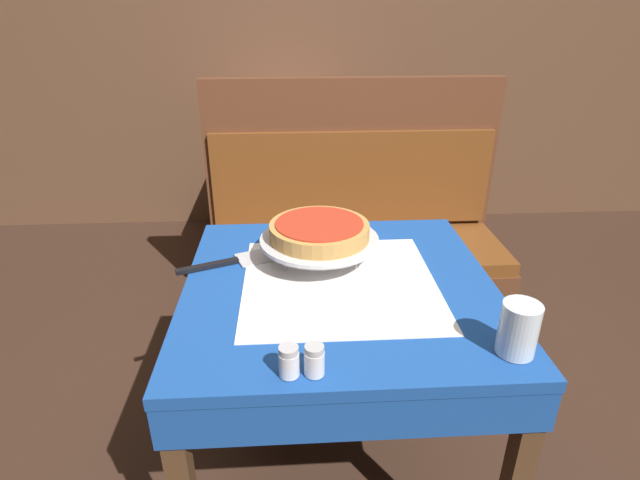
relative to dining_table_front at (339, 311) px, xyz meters
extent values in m
plane|color=#382319|center=(0.00, 0.00, -0.63)|extent=(14.00, 14.00, 0.00)
cube|color=#194799|center=(0.00, 0.00, 0.07)|extent=(0.82, 0.82, 0.03)
cube|color=white|center=(0.00, 0.00, 0.09)|extent=(0.51, 0.51, 0.00)
cube|color=#194799|center=(0.00, 0.00, 0.01)|extent=(0.82, 0.82, 0.10)
cube|color=#4C331E|center=(-0.37, 0.37, -0.29)|extent=(0.05, 0.05, 0.69)
cube|color=#4C331E|center=(0.37, 0.37, -0.29)|extent=(0.05, 0.05, 0.69)
cube|color=red|center=(-0.13, 1.74, 0.08)|extent=(0.71, 0.71, 0.03)
cube|color=white|center=(-0.13, 1.74, 0.10)|extent=(0.44, 0.44, 0.00)
cube|color=red|center=(-0.13, 1.74, 0.00)|extent=(0.71, 0.71, 0.14)
cube|color=#4C331E|center=(-0.46, 1.42, -0.28)|extent=(0.05, 0.05, 0.70)
cube|color=#4C331E|center=(0.19, 1.42, -0.28)|extent=(0.05, 0.05, 0.70)
cube|color=#4C331E|center=(-0.46, 2.06, -0.28)|extent=(0.05, 0.05, 0.70)
cube|color=#4C331E|center=(0.19, 2.06, -0.28)|extent=(0.05, 0.05, 0.70)
cube|color=brown|center=(0.15, 0.82, -0.44)|extent=(1.30, 0.50, 0.39)
cube|color=brown|center=(0.15, 0.82, -0.22)|extent=(1.28, 0.49, 0.06)
cube|color=brown|center=(0.15, 1.03, 0.15)|extent=(1.30, 0.06, 0.67)
cube|color=brown|center=(0.15, 0.99, 0.05)|extent=(1.25, 0.02, 0.43)
cube|color=brown|center=(0.00, 2.19, 0.57)|extent=(6.00, 0.04, 2.40)
cylinder|color=#ADADB2|center=(-0.05, 0.24, 0.12)|extent=(0.01, 0.01, 0.06)
cylinder|color=#ADADB2|center=(-0.14, 0.07, 0.12)|extent=(0.01, 0.01, 0.06)
cylinder|color=#ADADB2|center=(0.05, 0.07, 0.12)|extent=(0.01, 0.01, 0.06)
cylinder|color=#ADADB2|center=(-0.05, 0.13, 0.14)|extent=(0.23, 0.23, 0.01)
cylinder|color=silver|center=(-0.05, 0.13, 0.15)|extent=(0.32, 0.32, 0.01)
cylinder|color=silver|center=(-0.05, 0.13, 0.16)|extent=(0.34, 0.34, 0.01)
cylinder|color=#C68E47|center=(-0.05, 0.13, 0.18)|extent=(0.28, 0.28, 0.04)
cylinder|color=red|center=(-0.05, 0.13, 0.21)|extent=(0.25, 0.25, 0.01)
cube|color=#BCBCC1|center=(-0.23, 0.15, 0.09)|extent=(0.13, 0.12, 0.00)
cube|color=black|center=(-0.36, 0.10, 0.10)|extent=(0.17, 0.08, 0.01)
cylinder|color=silver|center=(0.34, -0.31, 0.15)|extent=(0.08, 0.08, 0.12)
cylinder|color=silver|center=(-0.13, -0.36, 0.12)|extent=(0.04, 0.04, 0.05)
cylinder|color=#B7B7BC|center=(-0.13, -0.36, 0.15)|extent=(0.04, 0.04, 0.01)
cylinder|color=silver|center=(-0.08, -0.36, 0.12)|extent=(0.04, 0.04, 0.05)
cylinder|color=#B7B7BC|center=(-0.08, -0.36, 0.15)|extent=(0.04, 0.04, 0.01)
cube|color=black|center=(-0.11, 1.68, 0.11)|extent=(0.12, 0.12, 0.03)
cylinder|color=black|center=(-0.11, 1.68, 0.19)|extent=(0.01, 0.01, 0.12)
cylinder|color=#99194C|center=(-0.11, 1.72, 0.17)|extent=(0.04, 0.04, 0.09)
cylinder|color=red|center=(-0.11, 1.65, 0.17)|extent=(0.04, 0.04, 0.09)
camera|label=1|loc=(-0.12, -1.14, 0.76)|focal=28.00mm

